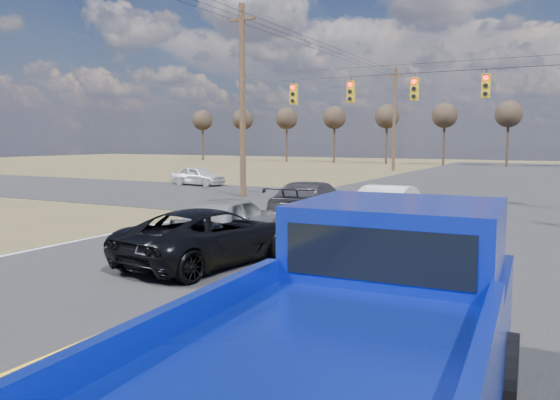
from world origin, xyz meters
The scene contains 12 objects.
ground centered at (0.00, 0.00, 0.00)m, with size 160.00×160.00×0.00m, color brown.
road_main centered at (0.00, 10.00, 0.00)m, with size 14.00×120.00×0.02m, color #28282B.
road_cross centered at (0.00, 18.00, 0.00)m, with size 120.00×12.00×0.02m, color #28282B.
signal_gantry centered at (0.50, 17.79, 5.06)m, with size 19.60×4.83×10.00m.
utility_poles centered at (0.00, 17.00, 5.23)m, with size 19.60×58.32×10.00m.
treeline centered at (0.00, 26.96, 5.70)m, with size 87.00×117.80×7.40m.
pickup_truck centered at (4.67, -2.09, 1.16)m, with size 2.80×6.47×2.39m.
silver_suv centered at (-2.29, 6.44, 0.75)m, with size 1.78×4.43×1.51m, color gray.
black_suv centered at (-1.52, 4.40, 0.70)m, with size 2.31×5.00×1.39m, color black.
white_car_queue centered at (0.80, 12.15, 0.75)m, with size 1.58×4.53×1.49m, color silver.
dgrey_car_queue centered at (-2.14, 11.72, 0.77)m, with size 2.16×5.33×1.55m, color #38383D.
cross_car_west centered at (-15.63, 23.00, 0.65)m, with size 3.81×1.53×1.30m, color silver.
Camera 1 is at (6.23, -6.57, 3.08)m, focal length 35.00 mm.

